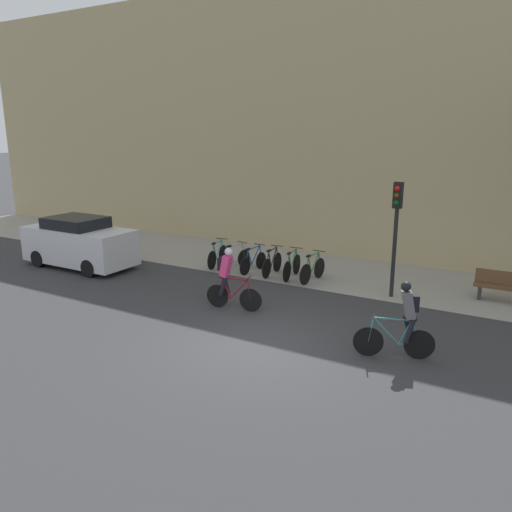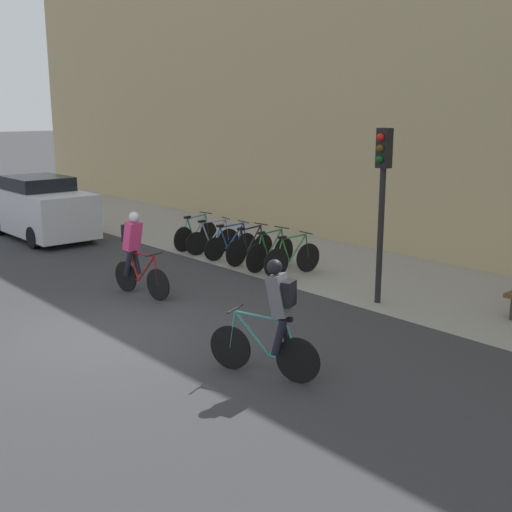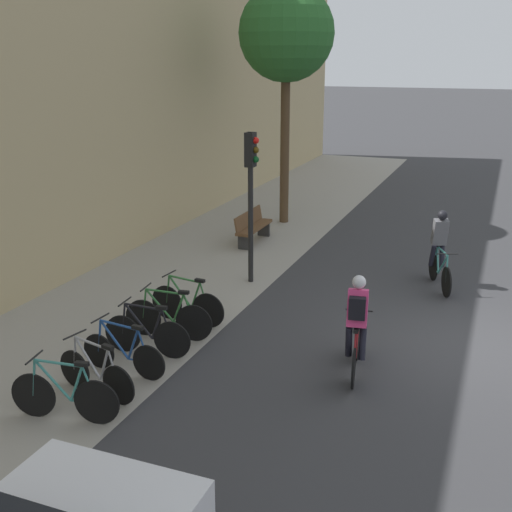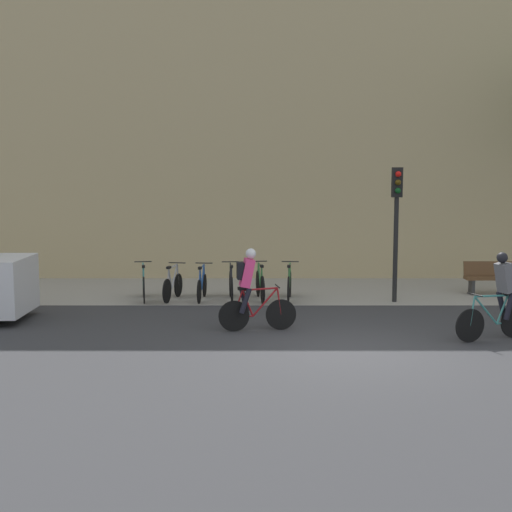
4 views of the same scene
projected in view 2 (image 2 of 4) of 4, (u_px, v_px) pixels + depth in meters
ground at (111, 336)px, 11.08m from camera, size 200.00×200.00×0.00m
kerb_strip at (363, 272)px, 15.42m from camera, size 44.00×4.50×0.01m
building_facade at (437, 47)px, 15.87m from camera, size 44.00×0.60×10.65m
cyclist_pink at (135, 251)px, 13.34m from camera, size 1.66×0.53×1.77m
cyclist_grey at (275, 316)px, 9.15m from camera, size 1.67×0.73×1.78m
parked_bike_0 at (196, 235)px, 17.85m from camera, size 0.46×1.66×0.98m
parked_bike_1 at (213, 239)px, 17.30m from camera, size 0.48×1.57×0.95m
parked_bike_2 at (230, 244)px, 16.73m from camera, size 0.46×1.63×0.94m
parked_bike_3 at (250, 248)px, 16.17m from camera, size 0.46×1.64×0.98m
parked_bike_4 at (270, 252)px, 15.60m from camera, size 0.46×1.72×0.99m
parked_bike_5 at (292, 258)px, 15.04m from camera, size 0.46×1.66×0.98m
traffic_light_pole at (382, 184)px, 12.43m from camera, size 0.26×0.30×3.47m
parked_car at (40, 208)px, 19.31m from camera, size 4.30×1.84×1.85m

